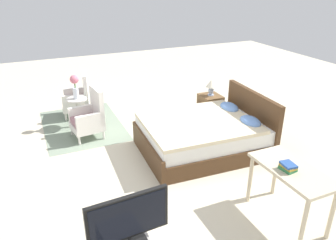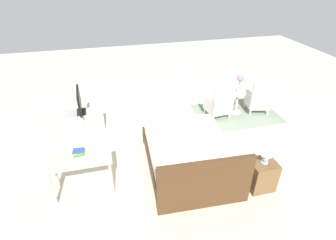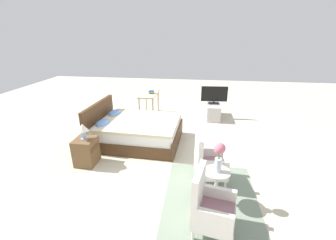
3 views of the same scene
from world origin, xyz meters
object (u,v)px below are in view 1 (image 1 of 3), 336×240
Objects in this scene: nightstand at (210,108)px; vanity_desk at (291,176)px; armchair_by_window_right at (89,118)px; tv_flatscreen at (128,220)px; armchair_by_window_left at (79,99)px; book_stack at (288,167)px; bed at (205,135)px; flower_vase at (75,84)px; table_lamp at (211,85)px; side_table at (78,109)px.

nightstand is 3.10m from vanity_desk.
armchair_by_window_right is 1.15× the size of tv_flatscreen.
armchair_by_window_left is 4.83× the size of book_stack.
tv_flatscreen is (1.99, -1.97, 0.44)m from bed.
flower_vase is at bearing -107.81° from nightstand.
flower_vase is at bearing 177.66° from tv_flatscreen.
tv_flatscreen reaches higher than bed.
armchair_by_window_left is 2.80m from nightstand.
tv_flatscreen reaches higher than table_lamp.
bed is at bearing 43.67° from flower_vase.
armchair_by_window_right is at bearing 11.78° from flower_vase.
bed reaches higher than armchair_by_window_right.
armchair_by_window_left reaches higher than nightstand.
bed reaches higher than book_stack.
nightstand is (1.37, 2.43, -0.10)m from armchair_by_window_left.
vanity_desk is (3.26, 1.76, 0.24)m from armchair_by_window_right.
armchair_by_window_right is at bearing -128.32° from bed.
flower_vase is 4.22m from book_stack.
armchair_by_window_left is at bearing -119.38° from table_lamp.
bed is 1.39m from table_lamp.
flower_vase is 2.75m from nightstand.
table_lamp is at bearing 167.33° from vanity_desk.
armchair_by_window_right is at bearing -96.15° from nightstand.
book_stack is (-0.07, 1.96, 0.04)m from tv_flatscreen.
tv_flatscreen is at bearing -2.34° from side_table.
side_table is at bearing -153.86° from vanity_desk.
nightstand is at bearing 167.34° from vanity_desk.
armchair_by_window_right is at bearing 11.78° from side_table.
tv_flatscreen is at bearing -4.72° from armchair_by_window_right.
bed is 11.01× the size of book_stack.
side_table is 3.91m from tv_flatscreen.
table_lamp is 1.73× the size of book_stack.
flower_vase reaches higher than bed.
armchair_by_window_right is 3.72m from vanity_desk.
vanity_desk is at bearing -12.66° from nightstand.
nightstand is at bearing 72.19° from flower_vase.
flower_vase reaches higher than nightstand.
armchair_by_window_left is 1.11m from armchair_by_window_right.
side_table is 4.26m from vanity_desk.
book_stack reaches higher than vanity_desk.
armchair_by_window_right is 1.93× the size of flower_vase.
nightstand is (0.82, 2.55, -0.60)m from flower_vase.
armchair_by_window_right is 3.36m from tv_flatscreen.
book_stack is at bearing 25.18° from side_table.
vanity_desk is at bearing 26.14° from flower_vase.
bed is at bearing -34.63° from table_lamp.
side_table is 3.09× the size of book_stack.
flower_vase is 4.27m from vanity_desk.
bed is at bearing -177.99° from vanity_desk.
vanity_desk is at bearing 2.01° from bed.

